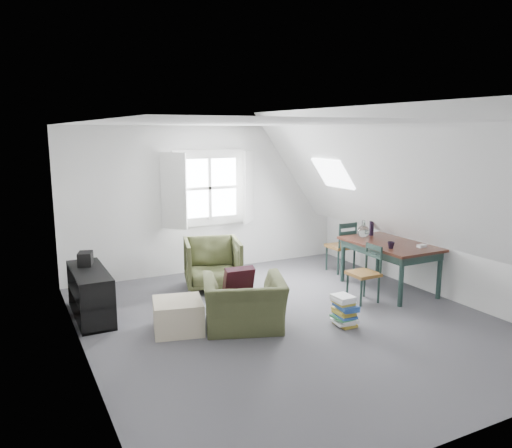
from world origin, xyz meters
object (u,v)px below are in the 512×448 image
dining_chair_near (365,272)px  armchair_far (213,288)px  dining_chair_far (342,246)px  media_shelf (91,297)px  dining_table (389,249)px  armchair_near (244,328)px  ottoman (178,316)px  magazine_stack (344,311)px

dining_chair_near → armchair_far: bearing=-125.0°
dining_chair_far → media_shelf: (-4.23, -0.28, -0.17)m
dining_table → armchair_far: bearing=151.3°
armchair_far → armchair_near: bearing=-84.0°
dining_table → dining_chair_near: 0.75m
ottoman → dining_table: (3.40, 0.08, 0.45)m
armchair_far → magazine_stack: bearing=-52.6°
armchair_near → dining_chair_near: (1.98, 0.12, 0.43)m
dining_chair_far → dining_chair_near: (-0.62, -1.39, -0.04)m
armchair_near → ottoman: 0.83m
armchair_far → dining_table: dining_table is taller
media_shelf → dining_chair_far: bearing=-0.9°
armchair_near → magazine_stack: size_ratio=2.54×
dining_table → dining_chair_near: dining_chair_near is taller
dining_chair_near → armchair_near: bearing=-78.9°
ottoman → dining_chair_far: 3.58m
media_shelf → armchair_far: bearing=9.0°
ottoman → dining_chair_near: bearing=-3.7°
armchair_near → dining_chair_far: dining_chair_far is taller
armchair_near → magazine_stack: bearing=177.1°
ottoman → media_shelf: media_shelf is taller
ottoman → dining_chair_near: 2.75m
dining_table → media_shelf: size_ratio=1.19×
armchair_far → dining_chair_near: 2.36m
armchair_near → dining_chair_far: bearing=-130.1°
armchair_near → armchair_far: armchair_far is taller
armchair_far → dining_chair_near: bearing=-27.4°
ottoman → media_shelf: bearing=133.1°
armchair_near → dining_table: size_ratio=0.66×
ottoman → dining_table: size_ratio=0.39×
dining_chair_near → ottoman: bearing=-86.0°
armchair_far → magazine_stack: (0.89, -2.18, 0.19)m
dining_table → magazine_stack: (-1.48, -0.87, -0.45)m
dining_chair_far → media_shelf: dining_chair_far is taller
dining_chair_far → media_shelf: size_ratio=0.71×
ottoman → magazine_stack: (1.92, -0.78, 0.00)m
magazine_stack → dining_table: bearing=30.3°
media_shelf → magazine_stack: bearing=-36.3°
armchair_near → magazine_stack: (1.16, -0.49, 0.19)m
dining_table → dining_chair_far: size_ratio=1.67×
ottoman → dining_chair_far: bearing=19.9°
dining_table → dining_chair_near: size_ratio=1.81×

